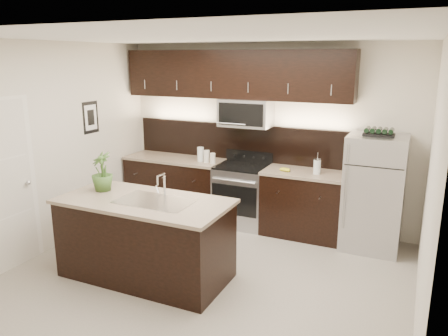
# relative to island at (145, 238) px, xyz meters

# --- Properties ---
(ground) EXTENTS (4.50, 4.50, 0.00)m
(ground) POSITION_rel_island_xyz_m (0.64, 0.29, -0.47)
(ground) COLOR gray
(ground) RESTS_ON ground
(room_walls) EXTENTS (4.52, 4.02, 2.71)m
(room_walls) POSITION_rel_island_xyz_m (0.53, 0.25, 1.22)
(room_walls) COLOR beige
(room_walls) RESTS_ON ground
(counter_run) EXTENTS (3.51, 0.65, 0.94)m
(counter_run) POSITION_rel_island_xyz_m (0.19, 1.98, -0.00)
(counter_run) COLOR black
(counter_run) RESTS_ON ground
(upper_fixtures) EXTENTS (3.49, 0.40, 1.66)m
(upper_fixtures) POSITION_rel_island_xyz_m (0.21, 2.12, 1.67)
(upper_fixtures) COLOR black
(upper_fixtures) RESTS_ON counter_run
(island) EXTENTS (1.96, 0.96, 0.94)m
(island) POSITION_rel_island_xyz_m (0.00, 0.00, 0.00)
(island) COLOR black
(island) RESTS_ON ground
(sink_faucet) EXTENTS (0.84, 0.50, 0.28)m
(sink_faucet) POSITION_rel_island_xyz_m (0.15, 0.01, 0.48)
(sink_faucet) COLOR silver
(sink_faucet) RESTS_ON island
(refrigerator) EXTENTS (0.74, 0.67, 1.53)m
(refrigerator) POSITION_rel_island_xyz_m (2.28, 1.92, 0.29)
(refrigerator) COLOR #B2B2B7
(refrigerator) RESTS_ON ground
(wine_rack) EXTENTS (0.38, 0.23, 0.09)m
(wine_rack) POSITION_rel_island_xyz_m (2.28, 1.92, 1.10)
(wine_rack) COLOR black
(wine_rack) RESTS_ON refrigerator
(plant) EXTENTS (0.34, 0.34, 0.47)m
(plant) POSITION_rel_island_xyz_m (-0.65, 0.09, 0.70)
(plant) COLOR #385923
(plant) RESTS_ON island
(canisters) EXTENTS (0.32, 0.14, 0.22)m
(canisters) POSITION_rel_island_xyz_m (-0.20, 1.91, 0.56)
(canisters) COLOR silver
(canisters) RESTS_ON counter_run
(french_press) EXTENTS (0.10, 0.10, 0.30)m
(french_press) POSITION_rel_island_xyz_m (1.51, 1.93, 0.58)
(french_press) COLOR silver
(french_press) RESTS_ON counter_run
(bananas) EXTENTS (0.18, 0.15, 0.05)m
(bananas) POSITION_rel_island_xyz_m (1.04, 1.90, 0.49)
(bananas) COLOR gold
(bananas) RESTS_ON counter_run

